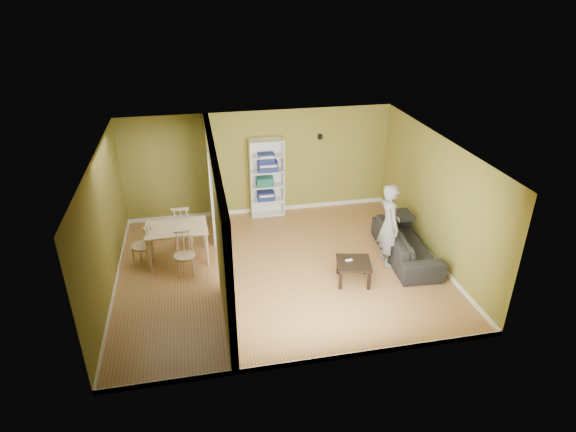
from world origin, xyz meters
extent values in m
plane|color=#B3774F|center=(0.00, 0.00, 0.00)|extent=(6.50, 6.50, 0.00)
plane|color=white|center=(0.00, 0.00, 2.60)|extent=(6.50, 6.50, 0.00)
plane|color=olive|center=(0.00, 2.75, 1.30)|extent=(6.50, 0.00, 6.50)
plane|color=olive|center=(0.00, -2.75, 1.30)|extent=(6.50, 0.00, 6.50)
plane|color=olive|center=(-3.25, 0.00, 1.30)|extent=(0.00, 5.50, 5.50)
plane|color=olive|center=(3.25, 0.00, 1.30)|extent=(0.00, 5.50, 5.50)
cube|color=black|center=(1.50, 2.69, 1.90)|extent=(0.10, 0.10, 0.10)
imported|color=black|center=(2.70, -0.06, 0.42)|extent=(2.27, 1.09, 0.84)
imported|color=slate|center=(2.21, -0.19, 1.04)|extent=(0.78, 0.62, 2.08)
cube|color=white|center=(-0.25, 2.56, 0.98)|extent=(0.02, 0.36, 1.95)
cube|color=white|center=(0.55, 2.56, 0.98)|extent=(0.02, 0.36, 1.95)
cube|color=white|center=(0.15, 2.72, 0.98)|extent=(0.82, 0.02, 1.95)
cube|color=white|center=(0.15, 2.56, 0.02)|extent=(0.78, 0.36, 0.02)
cube|color=white|center=(0.15, 2.56, 0.40)|extent=(0.78, 0.36, 0.02)
cube|color=white|center=(0.15, 2.56, 0.79)|extent=(0.78, 0.36, 0.02)
cube|color=white|center=(0.15, 2.56, 1.17)|extent=(0.78, 0.36, 0.02)
cube|color=white|center=(0.15, 2.56, 1.55)|extent=(0.78, 0.36, 0.02)
cube|color=white|center=(0.15, 2.56, 1.93)|extent=(0.78, 0.36, 0.02)
cube|color=navy|center=(0.12, 2.56, 0.52)|extent=(0.41, 0.27, 0.21)
cube|color=#156657|center=(0.10, 2.56, 0.90)|extent=(0.41, 0.27, 0.21)
cube|color=navy|center=(0.18, 2.56, 1.30)|extent=(0.46, 0.30, 0.24)
cube|color=#1C274B|center=(0.14, 2.56, 1.48)|extent=(0.39, 0.25, 0.20)
cube|color=black|center=(1.32, -0.71, 0.41)|extent=(0.65, 0.65, 0.04)
cube|color=black|center=(1.05, -0.98, 0.20)|extent=(0.05, 0.05, 0.39)
cube|color=black|center=(1.59, -0.98, 0.20)|extent=(0.05, 0.05, 0.39)
cube|color=black|center=(1.05, -0.44, 0.20)|extent=(0.05, 0.05, 0.39)
cube|color=black|center=(1.59, -0.44, 0.20)|extent=(0.05, 0.05, 0.39)
cube|color=white|center=(1.24, -0.63, 0.45)|extent=(0.13, 0.04, 0.03)
cube|color=tan|center=(-2.03, 0.78, 0.76)|extent=(1.25, 0.83, 0.04)
cylinder|color=tan|center=(-2.60, 0.42, 0.37)|extent=(0.05, 0.05, 0.74)
cylinder|color=tan|center=(-1.45, 0.42, 0.37)|extent=(0.05, 0.05, 0.74)
cylinder|color=tan|center=(-2.60, 1.14, 0.37)|extent=(0.05, 0.05, 0.74)
cylinder|color=tan|center=(-1.45, 1.14, 0.37)|extent=(0.05, 0.05, 0.74)
camera|label=1|loc=(-1.50, -8.21, 5.40)|focal=30.00mm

